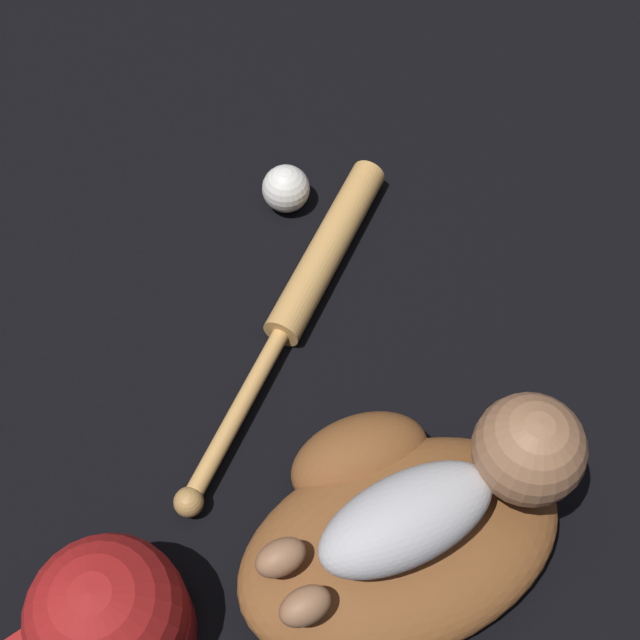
# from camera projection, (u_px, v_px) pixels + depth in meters

# --- Properties ---
(ground_plane) EXTENTS (6.00, 6.00, 0.00)m
(ground_plane) POSITION_uv_depth(u_px,v_px,m) (369.00, 537.00, 1.03)
(ground_plane) COLOR black
(baseball_glove) EXTENTS (0.41, 0.32, 0.09)m
(baseball_glove) POSITION_uv_depth(u_px,v_px,m) (394.00, 530.00, 0.99)
(baseball_glove) COLOR brown
(baseball_glove) RESTS_ON ground
(baby_figure) EXTENTS (0.36, 0.13, 0.12)m
(baby_figure) POSITION_uv_depth(u_px,v_px,m) (466.00, 485.00, 0.92)
(baby_figure) COLOR #B2B2B7
(baby_figure) RESTS_ON baseball_glove
(baseball_bat) EXTENTS (0.49, 0.35, 0.05)m
(baseball_bat) POSITION_uv_depth(u_px,v_px,m) (310.00, 280.00, 1.20)
(baseball_bat) COLOR tan
(baseball_bat) RESTS_ON ground
(baseball) EXTENTS (0.07, 0.07, 0.07)m
(baseball) POSITION_uv_depth(u_px,v_px,m) (286.00, 189.00, 1.27)
(baseball) COLOR white
(baseball) RESTS_ON ground
(baseball_cap) EXTENTS (0.24, 0.17, 0.17)m
(baseball_cap) POSITION_uv_depth(u_px,v_px,m) (108.00, 621.00, 0.91)
(baseball_cap) COLOR maroon
(baseball_cap) RESTS_ON ground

